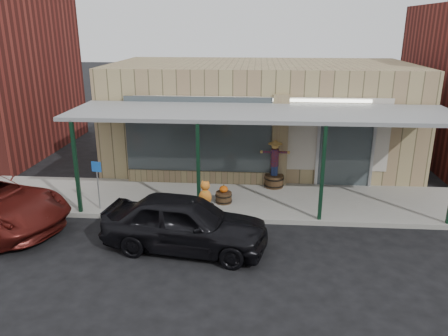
# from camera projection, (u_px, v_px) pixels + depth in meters

# --- Properties ---
(ground) EXTENTS (120.00, 120.00, 0.00)m
(ground) POSITION_uv_depth(u_px,v_px,m) (258.00, 258.00, 11.14)
(ground) COLOR black
(ground) RESTS_ON ground
(sidewalk) EXTENTS (40.00, 3.20, 0.15)m
(sidewalk) POSITION_uv_depth(u_px,v_px,m) (259.00, 201.00, 14.53)
(sidewalk) COLOR gray
(sidewalk) RESTS_ON ground
(storefront) EXTENTS (12.00, 6.25, 4.20)m
(storefront) POSITION_uv_depth(u_px,v_px,m) (260.00, 115.00, 18.22)
(storefront) COLOR #9E8D60
(storefront) RESTS_ON ground
(awning) EXTENTS (12.00, 3.00, 3.04)m
(awning) POSITION_uv_depth(u_px,v_px,m) (261.00, 114.00, 13.57)
(awning) COLOR slate
(awning) RESTS_ON ground
(block_buildings_near) EXTENTS (61.00, 8.00, 8.00)m
(block_buildings_near) POSITION_uv_depth(u_px,v_px,m) (308.00, 72.00, 18.53)
(block_buildings_near) COLOR maroon
(block_buildings_near) RESTS_ON ground
(barrel_scarecrow) EXTENTS (1.05, 0.68, 1.73)m
(barrel_scarecrow) POSITION_uv_depth(u_px,v_px,m) (274.00, 171.00, 15.42)
(barrel_scarecrow) COLOR #43331B
(barrel_scarecrow) RESTS_ON sidewalk
(barrel_pumpkin) EXTENTS (0.63, 0.63, 0.62)m
(barrel_pumpkin) POSITION_uv_depth(u_px,v_px,m) (224.00, 196.00, 14.15)
(barrel_pumpkin) COLOR #43331B
(barrel_pumpkin) RESTS_ON sidewalk
(handicap_sign) EXTENTS (0.32, 0.09, 1.55)m
(handicap_sign) POSITION_uv_depth(u_px,v_px,m) (97.00, 179.00, 13.42)
(handicap_sign) COLOR gray
(handicap_sign) RESTS_ON sidewalk
(parked_sedan) EXTENTS (4.54, 2.35, 1.63)m
(parked_sedan) POSITION_uv_depth(u_px,v_px,m) (185.00, 223.00, 11.39)
(parked_sedan) COLOR black
(parked_sedan) RESTS_ON ground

